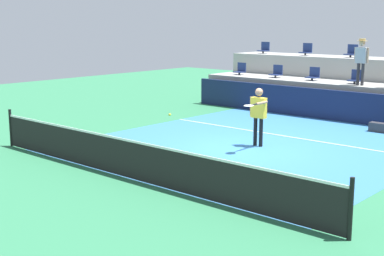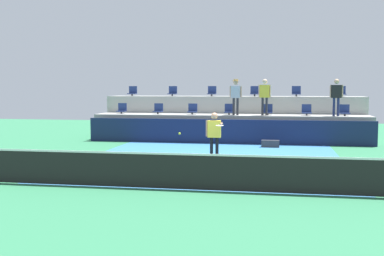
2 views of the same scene
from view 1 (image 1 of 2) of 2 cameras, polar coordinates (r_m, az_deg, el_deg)
The scene contains 18 objects.
ground_plane at distance 15.31m, azimuth 5.03°, elevation -2.27°, with size 40.00×40.00×0.00m, color #2D754C.
court_inner_paint at distance 16.11m, azimuth 7.15°, elevation -1.64°, with size 9.00×10.00×0.01m, color teal.
court_service_line at distance 17.25m, azimuth 9.79°, elevation -0.85°, with size 9.00×0.06×0.00m, color white.
tennis_net at distance 12.30m, azimuth -6.14°, elevation -3.22°, with size 10.48×0.08×1.07m.
sponsor_backboard at distance 20.27m, azimuth 15.23°, elevation 2.25°, with size 13.00×0.16×1.10m, color #141E42.
seating_tier_lower at distance 21.42m, azimuth 16.80°, elevation 2.82°, with size 13.00×1.80×1.25m, color #9E9E99.
seating_tier_upper at distance 23.01m, azimuth 18.76°, elevation 4.32°, with size 13.00×1.80×2.10m, color #9E9E99.
stadium_chair_lower_far_left at distance 24.00m, azimuth 5.10°, elevation 6.11°, with size 0.44×0.40×0.52m.
stadium_chair_lower_left at distance 22.94m, azimuth 8.86°, elevation 5.79°, with size 0.44×0.40×0.52m.
stadium_chair_lower_mid_left at distance 22.07m, azimuth 12.60°, elevation 5.46°, with size 0.44×0.40×0.52m.
stadium_chair_lower_center at distance 21.27m, azimuth 16.80°, elevation 5.05°, with size 0.44×0.40×0.52m.
stadium_chair_upper_far_left at distance 25.41m, azimuth 7.58°, elevation 8.25°, with size 0.44×0.40×0.52m.
stadium_chair_upper_left at distance 24.25m, azimuth 11.90°, elevation 7.98°, with size 0.44×0.40×0.52m.
stadium_chair_upper_mid_left at distance 23.29m, azimuth 16.38°, elevation 7.66°, with size 0.44×0.40×0.52m.
tennis_player at distance 15.57m, azimuth 6.95°, elevation 1.77°, with size 0.72×1.17×1.68m.
spectator_with_hat at distance 20.72m, azimuth 17.33°, elevation 7.13°, with size 0.58×0.43×1.69m.
tennis_ball at distance 13.60m, azimuth -2.35°, elevation 1.41°, with size 0.07×0.07×0.07m.
equipment_bag at distance 18.65m, azimuth 19.22°, elevation 0.03°, with size 0.76×0.28×0.30m, color #333338.
Camera 1 is at (8.84, -11.99, 3.52)m, focal length 50.88 mm.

